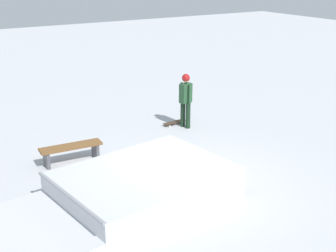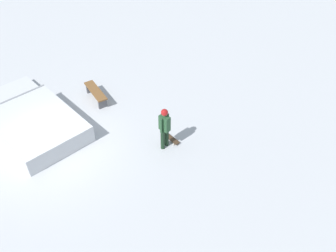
{
  "view_description": "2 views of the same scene",
  "coord_description": "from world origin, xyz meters",
  "px_view_note": "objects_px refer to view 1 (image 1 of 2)",
  "views": [
    {
      "loc": [
        5.48,
        8.0,
        4.91
      ],
      "look_at": [
        -0.39,
        -1.53,
        0.9
      ],
      "focal_mm": 48.73,
      "sensor_mm": 36.0,
      "label": 1
    },
    {
      "loc": [
        -9.72,
        1.98,
        9.1
      ],
      "look_at": [
        -2.2,
        -3.4,
        1.0
      ],
      "focal_mm": 37.72,
      "sensor_mm": 36.0,
      "label": 2
    }
  ],
  "objects_px": {
    "skate_ramp": "(127,193)",
    "park_bench": "(71,150)",
    "skater": "(186,97)",
    "skateboard": "(175,122)"
  },
  "relations": [
    {
      "from": "skate_ramp",
      "to": "park_bench",
      "type": "relative_size",
      "value": 3.51
    },
    {
      "from": "park_bench",
      "to": "skater",
      "type": "bearing_deg",
      "value": -169.88
    },
    {
      "from": "skateboard",
      "to": "park_bench",
      "type": "bearing_deg",
      "value": -169.44
    },
    {
      "from": "skate_ramp",
      "to": "park_bench",
      "type": "distance_m",
      "value": 2.81
    },
    {
      "from": "skate_ramp",
      "to": "park_bench",
      "type": "bearing_deg",
      "value": -93.64
    },
    {
      "from": "park_bench",
      "to": "skate_ramp",
      "type": "bearing_deg",
      "value": 93.94
    },
    {
      "from": "skate_ramp",
      "to": "skater",
      "type": "xyz_separation_m",
      "value": [
        -3.84,
        -3.52,
        0.69
      ]
    },
    {
      "from": "skate_ramp",
      "to": "skateboard",
      "type": "height_order",
      "value": "skate_ramp"
    },
    {
      "from": "skate_ramp",
      "to": "skateboard",
      "type": "relative_size",
      "value": 6.99
    },
    {
      "from": "skate_ramp",
      "to": "park_bench",
      "type": "height_order",
      "value": "skate_ramp"
    }
  ]
}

